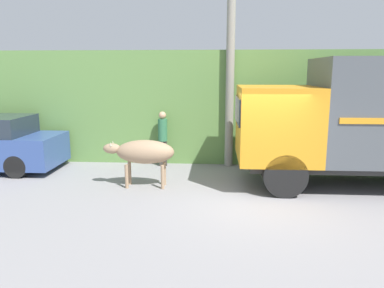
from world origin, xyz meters
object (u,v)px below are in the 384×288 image
(cargo_truck, at_px, (376,118))
(utility_pole, at_px, (231,52))
(pedestrian_on_hill, at_px, (163,135))
(brown_cow, at_px, (143,152))

(cargo_truck, bearing_deg, utility_pole, 152.62)
(cargo_truck, distance_m, utility_pole, 4.54)
(cargo_truck, relative_size, pedestrian_on_hill, 3.81)
(brown_cow, relative_size, utility_pole, 0.27)
(brown_cow, distance_m, utility_pole, 4.26)
(brown_cow, distance_m, pedestrian_on_hill, 2.28)
(brown_cow, xyz_separation_m, pedestrian_on_hill, (0.18, 2.27, 0.07))
(cargo_truck, height_order, utility_pole, utility_pole)
(cargo_truck, relative_size, utility_pole, 0.96)
(brown_cow, bearing_deg, pedestrian_on_hill, 77.66)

